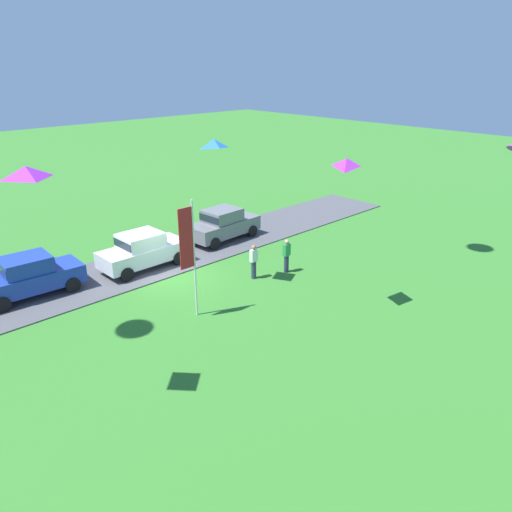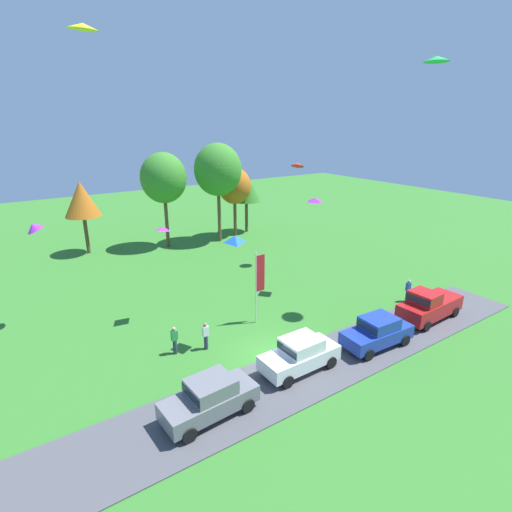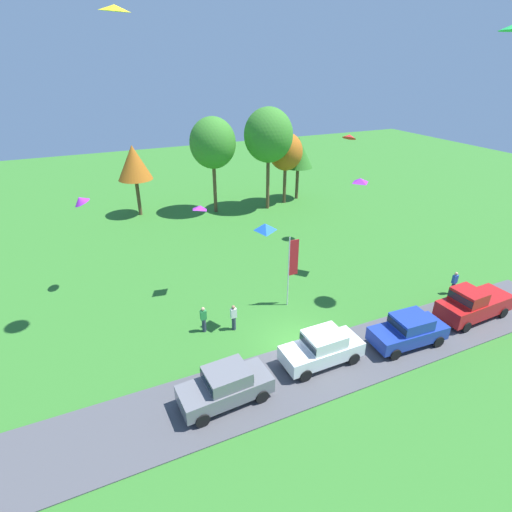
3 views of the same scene
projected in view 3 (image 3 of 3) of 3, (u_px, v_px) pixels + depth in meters
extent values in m
plane|color=#337528|center=(297.00, 344.00, 23.03)|extent=(120.00, 120.00, 0.00)
cube|color=#4C4C51|center=(317.00, 368.00, 21.19)|extent=(36.00, 4.40, 0.06)
cube|color=slate|center=(225.00, 389.00, 18.82)|extent=(4.49, 2.04, 0.80)
cube|color=slate|center=(227.00, 376.00, 18.53)|extent=(2.09, 1.75, 0.70)
cube|color=#19232D|center=(227.00, 376.00, 18.53)|extent=(2.12, 1.72, 0.38)
cylinder|color=black|center=(202.00, 420.00, 17.69)|extent=(0.69, 0.28, 0.68)
cylinder|color=black|center=(190.00, 394.00, 19.05)|extent=(0.69, 0.28, 0.68)
cylinder|color=black|center=(262.00, 396.00, 18.93)|extent=(0.69, 0.28, 0.68)
cylinder|color=black|center=(246.00, 374.00, 20.29)|extent=(0.69, 0.28, 0.68)
cube|color=white|center=(321.00, 351.00, 21.27)|extent=(4.41, 1.84, 0.80)
cube|color=white|center=(324.00, 339.00, 20.98)|extent=(2.01, 1.66, 0.70)
cube|color=#19232D|center=(324.00, 339.00, 20.98)|extent=(2.05, 1.62, 0.38)
cylinder|color=black|center=(305.00, 375.00, 20.19)|extent=(0.68, 0.25, 0.68)
cylinder|color=black|center=(289.00, 355.00, 21.58)|extent=(0.68, 0.25, 0.68)
cylinder|color=black|center=(353.00, 358.00, 21.32)|extent=(0.68, 0.25, 0.68)
cylinder|color=black|center=(335.00, 340.00, 22.71)|extent=(0.68, 0.25, 0.68)
cube|color=#1E389E|center=(408.00, 333.00, 22.65)|extent=(4.49, 2.03, 0.80)
cube|color=#1E389E|center=(411.00, 322.00, 22.35)|extent=(2.08, 1.74, 0.70)
cube|color=#19232D|center=(411.00, 322.00, 22.35)|extent=(2.12, 1.71, 0.38)
cylinder|color=black|center=(395.00, 354.00, 21.63)|extent=(0.69, 0.28, 0.68)
cylinder|color=black|center=(376.00, 336.00, 23.06)|extent=(0.69, 0.28, 0.68)
cylinder|color=black|center=(438.00, 341.00, 22.61)|extent=(0.69, 0.28, 0.68)
cylinder|color=black|center=(417.00, 325.00, 24.03)|extent=(0.69, 0.28, 0.68)
cube|color=red|center=(474.00, 305.00, 25.01)|extent=(5.06, 2.07, 1.00)
cube|color=red|center=(469.00, 296.00, 24.30)|extent=(1.56, 1.81, 0.80)
cube|color=#19232D|center=(469.00, 296.00, 24.30)|extent=(1.59, 1.77, 0.44)
cylinder|color=black|center=(466.00, 327.00, 23.83)|extent=(0.69, 0.26, 0.68)
cylinder|color=black|center=(441.00, 312.00, 25.28)|extent=(0.69, 0.26, 0.68)
cylinder|color=black|center=(503.00, 313.00, 25.18)|extent=(0.69, 0.26, 0.68)
cylinder|color=black|center=(478.00, 299.00, 26.63)|extent=(0.69, 0.26, 0.68)
cylinder|color=#2D334C|center=(204.00, 325.00, 23.92)|extent=(0.24, 0.24, 0.88)
cube|color=#2D8E47|center=(203.00, 315.00, 23.59)|extent=(0.36, 0.22, 0.60)
sphere|color=tan|center=(203.00, 309.00, 23.40)|extent=(0.22, 0.22, 0.22)
cylinder|color=#2D334C|center=(234.00, 323.00, 24.09)|extent=(0.24, 0.24, 0.88)
cube|color=white|center=(234.00, 313.00, 23.76)|extent=(0.36, 0.22, 0.60)
sphere|color=#9E7051|center=(233.00, 307.00, 23.58)|extent=(0.22, 0.22, 0.22)
cylinder|color=#2D334C|center=(453.00, 288.00, 27.77)|extent=(0.24, 0.24, 0.88)
cube|color=#2851AD|center=(455.00, 279.00, 27.44)|extent=(0.36, 0.22, 0.60)
sphere|color=tan|center=(456.00, 274.00, 27.26)|extent=(0.22, 0.22, 0.22)
cylinder|color=brown|center=(138.00, 197.00, 41.37)|extent=(0.36, 0.36, 3.81)
cone|color=#B25B19|center=(134.00, 162.00, 39.76)|extent=(3.43, 3.43, 3.43)
cylinder|color=brown|center=(215.00, 188.00, 41.94)|extent=(0.36, 0.36, 5.16)
ellipsoid|color=#387F28|center=(213.00, 143.00, 39.87)|extent=(4.64, 4.64, 5.10)
cylinder|color=brown|center=(268.00, 183.00, 42.81)|extent=(0.36, 0.36, 5.57)
ellipsoid|color=#387F28|center=(268.00, 135.00, 40.57)|extent=(5.01, 5.01, 5.51)
cylinder|color=brown|center=(285.00, 185.00, 44.87)|extent=(0.36, 0.36, 4.11)
ellipsoid|color=#B25B19|center=(286.00, 152.00, 43.22)|extent=(3.70, 3.70, 4.07)
cylinder|color=brown|center=(297.00, 183.00, 46.34)|extent=(0.36, 0.36, 3.69)
cone|color=#2D7023|center=(298.00, 152.00, 44.79)|extent=(3.32, 3.32, 3.32)
cylinder|color=silver|center=(288.00, 272.00, 25.63)|extent=(0.08, 0.08, 4.93)
cube|color=red|center=(294.00, 258.00, 25.32)|extent=(0.64, 0.04, 2.47)
cone|color=red|center=(349.00, 136.00, 32.54)|extent=(1.60, 1.59, 0.69)
cone|color=purple|center=(81.00, 200.00, 25.74)|extent=(1.25, 1.17, 0.81)
pyramid|color=purple|center=(360.00, 180.00, 27.47)|extent=(1.01, 1.02, 0.33)
cone|color=yellow|center=(114.00, 8.00, 17.21)|extent=(1.91, 1.92, 0.37)
pyramid|color=purple|center=(200.00, 208.00, 25.37)|extent=(1.30, 1.23, 0.49)
pyramid|color=blue|center=(265.00, 227.00, 21.61)|extent=(1.21, 1.25, 0.54)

